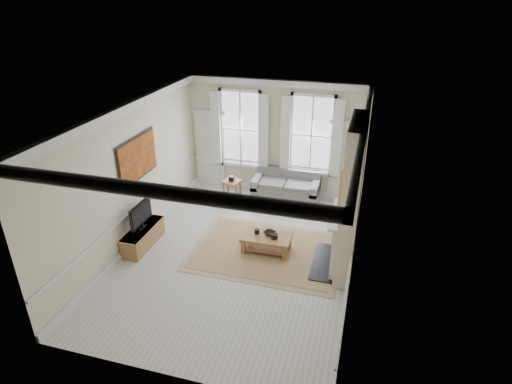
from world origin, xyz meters
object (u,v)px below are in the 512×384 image
(tv_stand, at_px, (143,237))
(sofa, at_px, (286,189))
(coffee_table, at_px, (267,239))
(side_table, at_px, (232,184))

(tv_stand, bearing_deg, sofa, 50.15)
(sofa, distance_m, tv_stand, 4.37)
(coffee_table, height_order, tv_stand, tv_stand)
(sofa, distance_m, side_table, 1.60)
(sofa, bearing_deg, tv_stand, -129.85)
(side_table, bearing_deg, tv_stand, -112.42)
(side_table, bearing_deg, sofa, 12.27)
(side_table, bearing_deg, coffee_table, -55.63)
(sofa, relative_size, side_table, 3.30)
(side_table, relative_size, tv_stand, 0.42)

